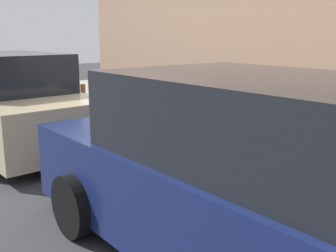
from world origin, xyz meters
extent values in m
plane|color=#333335|center=(0.00, 0.00, 0.00)|extent=(40.00, 40.00, 0.00)
cube|color=#9E9B93|center=(0.00, -2.50, 0.07)|extent=(18.00, 5.00, 0.14)
cube|color=navy|center=(-3.29, -0.75, 0.41)|extent=(0.50, 0.26, 0.54)
cube|color=black|center=(-3.29, -0.75, 0.41)|extent=(0.50, 0.07, 0.56)
cylinder|color=gray|center=(-3.50, -0.73, 0.83)|extent=(0.02, 0.02, 0.29)
cylinder|color=gray|center=(-3.08, -0.76, 0.83)|extent=(0.02, 0.02, 0.29)
cylinder|color=black|center=(-3.29, -0.75, 0.97)|extent=(0.43, 0.05, 0.02)
cylinder|color=black|center=(-3.51, -0.73, 0.16)|extent=(0.05, 0.02, 0.04)
cylinder|color=black|center=(-3.07, -0.76, 0.16)|extent=(0.05, 0.02, 0.04)
cube|color=black|center=(-2.79, -0.73, 0.49)|extent=(0.38, 0.25, 0.69)
cube|color=black|center=(-2.79, -0.73, 0.49)|extent=(0.38, 0.06, 0.71)
cylinder|color=gray|center=(-2.94, -0.73, 0.98)|extent=(0.02, 0.02, 0.30)
cylinder|color=gray|center=(-2.64, -0.74, 0.98)|extent=(0.02, 0.02, 0.30)
cylinder|color=black|center=(-2.79, -0.73, 1.13)|extent=(0.31, 0.03, 0.02)
cylinder|color=black|center=(-2.95, -0.73, 0.16)|extent=(0.04, 0.02, 0.04)
cylinder|color=black|center=(-2.63, -0.74, 0.16)|extent=(0.04, 0.02, 0.04)
cube|color=maroon|center=(-2.36, -0.69, 0.39)|extent=(0.35, 0.20, 0.51)
cube|color=black|center=(-2.36, -0.69, 0.39)|extent=(0.35, 0.05, 0.52)
cylinder|color=gray|center=(-2.50, -0.68, 0.67)|extent=(0.02, 0.02, 0.04)
cylinder|color=gray|center=(-2.22, -0.69, 0.67)|extent=(0.02, 0.02, 0.04)
cylinder|color=black|center=(-2.36, -0.69, 0.69)|extent=(0.29, 0.03, 0.02)
cylinder|color=black|center=(-2.51, -0.68, 0.16)|extent=(0.04, 0.02, 0.04)
cylinder|color=black|center=(-2.21, -0.69, 0.16)|extent=(0.04, 0.02, 0.04)
cube|color=#9EA0A8|center=(-1.92, -0.64, 0.46)|extent=(0.39, 0.25, 0.63)
cube|color=black|center=(-1.92, -0.64, 0.46)|extent=(0.39, 0.06, 0.64)
cylinder|color=gray|center=(-2.08, -0.65, 0.79)|extent=(0.02, 0.02, 0.04)
cylinder|color=gray|center=(-1.76, -0.64, 0.79)|extent=(0.02, 0.02, 0.04)
cylinder|color=black|center=(-1.92, -0.64, 0.81)|extent=(0.32, 0.04, 0.02)
cylinder|color=black|center=(-2.09, -0.65, 0.16)|extent=(0.04, 0.02, 0.04)
cylinder|color=black|center=(-1.76, -0.64, 0.16)|extent=(0.04, 0.02, 0.04)
cube|color=#0F606B|center=(-1.42, -0.65, 0.51)|extent=(0.48, 0.23, 0.74)
cube|color=black|center=(-1.42, -0.65, 0.51)|extent=(0.48, 0.08, 0.76)
cylinder|color=gray|center=(-1.63, -0.63, 1.03)|extent=(0.02, 0.02, 0.29)
cylinder|color=gray|center=(-1.22, -0.67, 1.03)|extent=(0.02, 0.02, 0.29)
cylinder|color=black|center=(-1.42, -0.65, 1.17)|extent=(0.41, 0.06, 0.02)
cylinder|color=black|center=(-1.63, -0.63, 0.16)|extent=(0.05, 0.02, 0.04)
cylinder|color=black|center=(-1.21, -0.67, 0.16)|extent=(0.05, 0.02, 0.04)
cube|color=red|center=(-0.94, -0.65, 0.50)|extent=(0.35, 0.20, 0.72)
cube|color=black|center=(-0.94, -0.65, 0.50)|extent=(0.36, 0.04, 0.73)
cylinder|color=gray|center=(-1.08, -0.65, 0.88)|extent=(0.02, 0.02, 0.04)
cylinder|color=gray|center=(-0.79, -0.64, 0.88)|extent=(0.02, 0.02, 0.04)
cylinder|color=black|center=(-0.94, -0.65, 0.90)|extent=(0.29, 0.03, 0.02)
cylinder|color=black|center=(-1.09, -0.65, 0.16)|extent=(0.04, 0.02, 0.04)
cylinder|color=black|center=(-0.79, -0.64, 0.16)|extent=(0.04, 0.02, 0.04)
cube|color=#59601E|center=(-0.46, -0.70, 0.49)|extent=(0.46, 0.21, 0.70)
cube|color=black|center=(-0.46, -0.70, 0.49)|extent=(0.46, 0.06, 0.71)
cylinder|color=gray|center=(-0.66, -0.71, 0.99)|extent=(0.02, 0.02, 0.31)
cylinder|color=gray|center=(-0.27, -0.69, 0.99)|extent=(0.02, 0.02, 0.31)
cylinder|color=black|center=(-0.46, -0.70, 1.15)|extent=(0.39, 0.04, 0.02)
cylinder|color=black|center=(-0.66, -0.71, 0.16)|extent=(0.04, 0.02, 0.04)
cylinder|color=black|center=(-0.26, -0.69, 0.16)|extent=(0.04, 0.02, 0.04)
cube|color=navy|center=(0.01, -0.72, 0.53)|extent=(0.36, 0.25, 0.77)
cube|color=black|center=(0.01, -0.72, 0.53)|extent=(0.36, 0.06, 0.79)
cylinder|color=gray|center=(-0.13, -0.73, 1.06)|extent=(0.02, 0.02, 0.29)
cylinder|color=gray|center=(0.15, -0.71, 1.06)|extent=(0.02, 0.02, 0.29)
cylinder|color=black|center=(0.01, -0.72, 1.20)|extent=(0.29, 0.04, 0.02)
cylinder|color=black|center=(-0.14, -0.73, 0.16)|extent=(0.05, 0.02, 0.04)
cylinder|color=black|center=(0.16, -0.71, 0.16)|extent=(0.05, 0.02, 0.04)
cube|color=black|center=(0.47, -0.61, 0.45)|extent=(0.44, 0.24, 0.62)
cube|color=black|center=(0.47, -0.61, 0.45)|extent=(0.44, 0.06, 0.63)
cylinder|color=gray|center=(0.29, -0.61, 0.87)|extent=(0.02, 0.02, 0.22)
cylinder|color=gray|center=(0.66, -0.60, 0.87)|extent=(0.02, 0.02, 0.22)
cylinder|color=black|center=(0.47, -0.61, 0.98)|extent=(0.37, 0.04, 0.02)
cylinder|color=black|center=(0.28, -0.61, 0.16)|extent=(0.04, 0.02, 0.04)
cylinder|color=black|center=(0.66, -0.60, 0.16)|extent=(0.04, 0.02, 0.04)
cube|color=maroon|center=(0.94, -0.74, 0.46)|extent=(0.37, 0.24, 0.65)
cube|color=black|center=(0.94, -0.74, 0.46)|extent=(0.36, 0.07, 0.66)
cylinder|color=gray|center=(0.79, -0.76, 0.88)|extent=(0.02, 0.02, 0.19)
cylinder|color=gray|center=(1.08, -0.73, 0.88)|extent=(0.02, 0.02, 0.19)
cylinder|color=black|center=(0.94, -0.74, 0.98)|extent=(0.29, 0.05, 0.02)
cylinder|color=black|center=(0.79, -0.76, 0.16)|extent=(0.05, 0.02, 0.04)
cylinder|color=black|center=(1.08, -0.73, 0.16)|extent=(0.05, 0.02, 0.04)
cylinder|color=#D89E0C|center=(1.68, -0.68, 0.43)|extent=(0.20, 0.20, 0.58)
sphere|color=#D89E0C|center=(1.68, -0.68, 0.77)|extent=(0.21, 0.21, 0.21)
cylinder|color=#D89E0C|center=(1.83, -0.68, 0.46)|extent=(0.09, 0.10, 0.09)
cylinder|color=#D89E0C|center=(1.53, -0.68, 0.46)|extent=(0.09, 0.10, 0.09)
cylinder|color=brown|center=(2.30, -0.53, 0.51)|extent=(0.12, 0.12, 0.74)
cube|color=#141E4C|center=(-3.93, 1.51, 0.59)|extent=(4.74, 2.16, 0.82)
cube|color=black|center=(-3.93, 1.51, 1.33)|extent=(2.51, 1.88, 0.67)
cylinder|color=black|center=(-2.44, 2.38, 0.32)|extent=(0.65, 0.26, 0.64)
cylinder|color=black|center=(-2.55, 0.47, 0.32)|extent=(0.65, 0.26, 0.64)
cube|color=tan|center=(1.55, 1.51, 0.59)|extent=(4.75, 1.89, 0.82)
cube|color=black|center=(1.55, 1.51, 1.33)|extent=(2.48, 1.71, 0.67)
cylinder|color=black|center=(3.00, 0.57, 0.32)|extent=(0.64, 0.23, 0.64)
cylinder|color=black|center=(0.07, 0.61, 0.32)|extent=(0.64, 0.23, 0.64)
camera|label=1|loc=(-5.81, 4.20, 1.97)|focal=42.85mm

